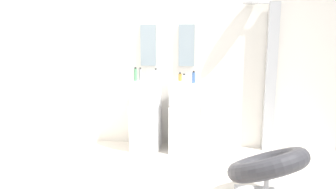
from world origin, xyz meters
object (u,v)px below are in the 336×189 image
(pedestal_sink_right, at_px, (185,115))
(lounge_chair, at_px, (267,170))
(soap_bottle_white, at_px, (184,79))
(soap_bottle_grey, at_px, (140,74))
(pedestal_sink_left, at_px, (146,114))
(shower_column, at_px, (270,75))
(soap_bottle_green, at_px, (136,75))
(soap_bottle_amber, at_px, (180,77))
(soap_bottle_clear, at_px, (156,75))
(soap_bottle_blue, at_px, (194,77))

(pedestal_sink_right, height_order, lounge_chair, pedestal_sink_right)
(lounge_chair, relative_size, soap_bottle_white, 8.32)
(pedestal_sink_right, distance_m, soap_bottle_grey, 0.85)
(pedestal_sink_left, height_order, shower_column, shower_column)
(shower_column, xyz_separation_m, soap_bottle_grey, (-1.79, -0.10, -0.01))
(soap_bottle_grey, relative_size, soap_bottle_green, 0.96)
(lounge_chair, xyz_separation_m, soap_bottle_amber, (-0.98, 1.46, 0.68))
(pedestal_sink_right, bearing_deg, soap_bottle_grey, 172.91)
(pedestal_sink_left, bearing_deg, soap_bottle_amber, 13.01)
(pedestal_sink_right, bearing_deg, soap_bottle_amber, 125.03)
(soap_bottle_clear, relative_size, soap_bottle_blue, 1.07)
(lounge_chair, bearing_deg, soap_bottle_amber, 123.81)
(pedestal_sink_left, bearing_deg, soap_bottle_white, -14.76)
(pedestal_sink_left, bearing_deg, pedestal_sink_right, 0.00)
(lounge_chair, xyz_separation_m, soap_bottle_blue, (-0.78, 1.28, 0.71))
(lounge_chair, distance_m, soap_bottle_amber, 1.88)
(soap_bottle_blue, height_order, soap_bottle_amber, soap_bottle_blue)
(pedestal_sink_left, relative_size, soap_bottle_amber, 8.99)
(pedestal_sink_right, xyz_separation_m, soap_bottle_blue, (0.12, -0.07, 0.54))
(pedestal_sink_right, height_order, soap_bottle_grey, soap_bottle_grey)
(soap_bottle_white, height_order, soap_bottle_amber, soap_bottle_white)
(soap_bottle_blue, bearing_deg, soap_bottle_amber, 138.36)
(soap_bottle_grey, bearing_deg, soap_bottle_white, -19.40)
(pedestal_sink_left, height_order, soap_bottle_grey, soap_bottle_grey)
(lounge_chair, distance_m, soap_bottle_blue, 1.66)
(shower_column, distance_m, soap_bottle_blue, 1.06)
(soap_bottle_amber, bearing_deg, lounge_chair, -56.19)
(soap_bottle_blue, bearing_deg, soap_bottle_grey, 169.03)
(soap_bottle_grey, xyz_separation_m, soap_bottle_amber, (0.56, 0.03, -0.03))
(soap_bottle_white, xyz_separation_m, soap_bottle_blue, (0.12, 0.08, 0.02))
(soap_bottle_grey, height_order, soap_bottle_blue, soap_bottle_grey)
(shower_column, distance_m, soap_bottle_white, 1.20)
(soap_bottle_amber, bearing_deg, pedestal_sink_right, -54.97)
(soap_bottle_grey, height_order, soap_bottle_green, soap_bottle_green)
(pedestal_sink_right, xyz_separation_m, shower_column, (1.15, 0.18, 0.56))
(shower_column, distance_m, soap_bottle_green, 1.85)
(pedestal_sink_left, relative_size, soap_bottle_grey, 5.84)
(pedestal_sink_right, height_order, soap_bottle_clear, soap_bottle_clear)
(soap_bottle_blue, bearing_deg, soap_bottle_green, 172.74)
(pedestal_sink_left, bearing_deg, soap_bottle_blue, -5.78)
(soap_bottle_white, bearing_deg, lounge_chair, -53.22)
(lounge_chair, height_order, soap_bottle_green, soap_bottle_green)
(lounge_chair, xyz_separation_m, soap_bottle_white, (-0.90, 1.20, 0.69))
(pedestal_sink_right, height_order, shower_column, shower_column)
(pedestal_sink_right, distance_m, soap_bottle_blue, 0.56)
(pedestal_sink_right, bearing_deg, lounge_chair, -56.29)
(pedestal_sink_left, height_order, lounge_chair, pedestal_sink_left)
(soap_bottle_green, height_order, soap_bottle_amber, soap_bottle_green)
(pedestal_sink_right, distance_m, shower_column, 1.30)
(soap_bottle_clear, distance_m, soap_bottle_grey, 0.22)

